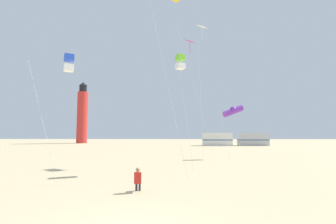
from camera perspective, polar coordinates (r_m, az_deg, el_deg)
name	(u,v)px	position (r m, az deg, el deg)	size (l,w,h in m)	color
kite_flyer_standing	(138,179)	(12.24, -7.14, -15.42)	(0.36, 0.53, 1.16)	red
kite_box_blue	(69,63)	(17.89, -22.37, 10.62)	(3.06, 2.80, 8.11)	silver
kite_box_lime	(180,62)	(19.48, 2.93, 11.67)	(1.37, 1.37, 8.99)	silver
kite_diamond_white	(201,33)	(25.94, 7.87, 17.95)	(3.46, 3.26, 13.86)	silver
kite_diamond_magenta	(191,47)	(24.19, 5.39, 15.05)	(1.90, 1.93, 11.86)	silver
kite_tube_violet	(233,111)	(28.41, 15.11, 0.28)	(2.61, 2.02, 6.03)	silver
lighthouse_distant	(82,114)	(70.19, -19.56, -0.52)	(2.80, 2.80, 16.80)	red
rv_van_white	(217,139)	(54.53, 11.50, -6.32)	(6.60, 2.84, 2.80)	white
rv_van_silver	(253,139)	(56.78, 19.40, -6.08)	(6.45, 2.36, 2.80)	#B7BABF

